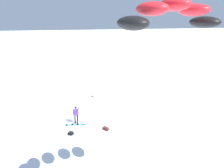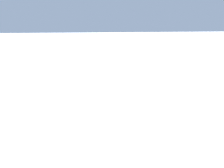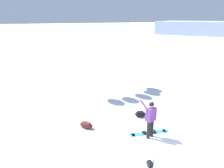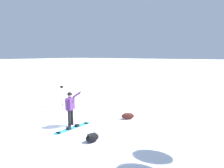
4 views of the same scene
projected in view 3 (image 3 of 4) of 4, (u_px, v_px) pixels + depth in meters
name	position (u px, v px, depth m)	size (l,w,h in m)	color
ground_plane	(148.00, 148.00, 8.27)	(300.00, 300.00, 0.00)	white
snowboarder	(151.00, 116.00, 8.72)	(0.59, 0.61, 1.62)	black
snowboard	(149.00, 133.00, 9.31)	(1.82, 0.54, 0.10)	teal
gear_bag_large	(140.00, 114.00, 10.76)	(0.62, 0.51, 0.31)	black
gear_bag_small	(86.00, 125.00, 9.69)	(0.66, 0.70, 0.30)	#4C1E19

